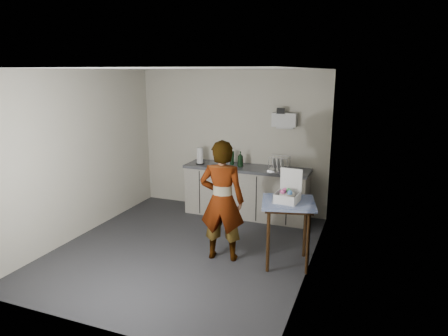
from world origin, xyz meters
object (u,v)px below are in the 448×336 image
at_px(soda_can, 241,163).
at_px(soap_bottle, 240,159).
at_px(standing_man, 222,201).
at_px(side_table, 288,210).
at_px(bakery_box, 287,195).
at_px(paper_towel, 200,156).
at_px(dish_rack, 279,167).
at_px(dark_bottle, 232,158).
at_px(kitchen_counter, 246,193).

bearing_deg(soda_can, soap_bottle, -93.04).
distance_m(standing_man, soda_can, 1.81).
relative_size(standing_man, soda_can, 14.28).
xyz_separation_m(side_table, bakery_box, (-0.02, -0.00, 0.21)).
bearing_deg(paper_towel, soda_can, 7.79).
distance_m(paper_towel, dish_rack, 1.47).
height_order(paper_towel, dish_rack, paper_towel).
xyz_separation_m(side_table, soap_bottle, (-1.21, 1.57, 0.27)).
height_order(standing_man, dark_bottle, standing_man).
distance_m(standing_man, bakery_box, 0.89).
xyz_separation_m(soda_can, dark_bottle, (-0.20, 0.05, 0.07)).
distance_m(dish_rack, bakery_box, 1.63).
relative_size(kitchen_counter, standing_man, 1.33).
bearing_deg(soap_bottle, side_table, -52.35).
bearing_deg(soap_bottle, standing_man, -79.34).
bearing_deg(bakery_box, soap_bottle, 132.57).
bearing_deg(paper_towel, side_table, -37.57).
height_order(standing_man, dish_rack, standing_man).
bearing_deg(side_table, kitchen_counter, 110.37).
relative_size(dark_bottle, bakery_box, 0.59).
bearing_deg(dark_bottle, soda_can, -15.12).
relative_size(side_table, standing_man, 0.53).
bearing_deg(paper_towel, bakery_box, -37.87).
distance_m(kitchen_counter, bakery_box, 2.01).
bearing_deg(kitchen_counter, standing_man, -83.06).
bearing_deg(dish_rack, paper_towel, -178.67).
distance_m(soda_can, dish_rack, 0.70).
height_order(kitchen_counter, standing_man, standing_man).
xyz_separation_m(soda_can, dish_rack, (0.70, -0.07, -0.00)).
xyz_separation_m(standing_man, soda_can, (-0.32, 1.78, 0.12)).
distance_m(side_table, standing_man, 0.90).
bearing_deg(standing_man, soap_bottle, -88.94).
relative_size(kitchen_counter, side_table, 2.51).
distance_m(side_table, bakery_box, 0.21).
distance_m(kitchen_counter, paper_towel, 1.08).
xyz_separation_m(kitchen_counter, dish_rack, (0.59, -0.05, 0.54)).
bearing_deg(dark_bottle, kitchen_counter, -13.62).
distance_m(side_table, dark_bottle, 2.20).
height_order(soap_bottle, soda_can, soap_bottle).
xyz_separation_m(kitchen_counter, bakery_box, (1.08, -1.61, 0.56)).
relative_size(dark_bottle, dish_rack, 0.71).
bearing_deg(side_table, dark_bottle, 115.88).
bearing_deg(soap_bottle, dark_bottle, 150.87).
relative_size(soap_bottle, paper_towel, 0.93).
height_order(kitchen_counter, dish_rack, dish_rack).
relative_size(side_table, soap_bottle, 3.19).
distance_m(kitchen_counter, dark_bottle, 0.68).
height_order(side_table, soap_bottle, soap_bottle).
relative_size(soda_can, bakery_box, 0.28).
bearing_deg(side_table, soap_bottle, 113.57).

